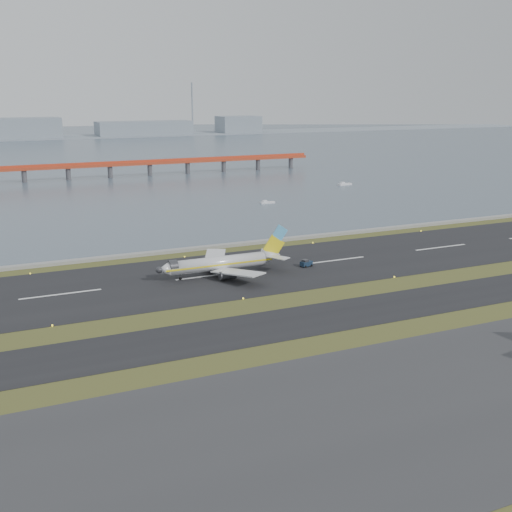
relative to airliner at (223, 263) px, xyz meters
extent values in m
plane|color=#304117|center=(-3.70, -29.65, -3.46)|extent=(1000.00, 1000.00, 0.00)
cube|color=#303032|center=(-3.70, -84.65, -3.41)|extent=(1000.00, 50.00, 0.10)
cube|color=black|center=(-3.70, -41.65, -3.41)|extent=(1000.00, 18.00, 0.10)
cube|color=black|center=(-3.70, 0.35, -3.41)|extent=(1000.00, 45.00, 0.10)
cube|color=gray|center=(-3.70, 30.35, -2.96)|extent=(1000.00, 2.50, 1.00)
cube|color=#404E5C|center=(-3.70, 430.35, -3.46)|extent=(1400.00, 800.00, 1.30)
cube|color=#B83C1F|center=(16.30, 220.35, 4.04)|extent=(260.00, 5.00, 1.60)
cube|color=#B83C1F|center=(16.30, 220.35, 5.54)|extent=(260.00, 0.40, 1.40)
cylinder|color=#4C4C51|center=(16.30, 220.35, -0.46)|extent=(2.80, 2.80, 7.00)
cylinder|color=#4C4C51|center=(112.30, 220.35, -0.46)|extent=(2.80, 2.80, 7.00)
cube|color=gray|center=(-3.70, 590.35, -3.46)|extent=(1400.00, 80.00, 1.00)
cube|color=gray|center=(6.30, 590.35, 7.54)|extent=(70.00, 35.00, 22.00)
cube|color=gray|center=(136.30, 590.35, 4.54)|extent=(110.00, 35.00, 16.00)
cube|color=gray|center=(256.30, 590.35, 6.54)|extent=(50.00, 35.00, 20.00)
cylinder|color=gray|center=(196.30, 590.35, 26.54)|extent=(1.80, 1.80, 60.00)
cylinder|color=silver|center=(-1.50, 0.00, 0.04)|extent=(28.00, 3.80, 3.80)
cone|color=silver|center=(-17.10, 0.00, 0.04)|extent=(3.20, 3.80, 3.80)
cone|color=silver|center=(14.70, 0.00, 0.34)|extent=(5.00, 3.80, 3.80)
cube|color=yellow|center=(-1.50, -1.92, 0.04)|extent=(31.00, 0.06, 0.45)
cube|color=yellow|center=(-1.50, 1.92, 0.04)|extent=(31.00, 0.06, 0.45)
cube|color=silver|center=(0.70, -8.50, -0.66)|extent=(11.31, 15.89, 1.66)
cube|color=silver|center=(0.70, 8.50, -0.66)|extent=(11.31, 15.89, 1.66)
cylinder|color=#323236|center=(-1.00, -6.00, -1.86)|extent=(4.20, 2.10, 2.10)
cylinder|color=#323236|center=(-1.00, 6.00, -1.86)|extent=(4.20, 2.10, 2.10)
cube|color=yellow|center=(15.50, 0.00, 3.24)|extent=(6.80, 0.35, 6.85)
cube|color=#4FA8E1|center=(17.40, 0.00, 6.94)|extent=(4.85, 0.37, 4.90)
cube|color=silver|center=(15.00, -3.80, 0.84)|extent=(5.64, 6.80, 0.22)
cube|color=silver|center=(15.00, 3.80, 0.84)|extent=(5.64, 6.80, 0.22)
cylinder|color=black|center=(-12.50, 0.00, -3.01)|extent=(0.80, 0.28, 0.80)
cylinder|color=black|center=(0.00, -2.80, -2.91)|extent=(1.00, 0.38, 1.00)
cylinder|color=black|center=(0.00, 2.80, -2.91)|extent=(1.00, 0.38, 1.00)
cube|color=#16273C|center=(24.96, -2.13, -2.49)|extent=(3.77, 2.65, 1.28)
cube|color=#323236|center=(24.54, -2.23, -1.64)|extent=(1.82, 1.90, 0.75)
cylinder|color=black|center=(24.01, -3.23, -3.08)|extent=(0.80, 0.48, 0.75)
cylinder|color=black|center=(23.62, -1.56, -3.08)|extent=(0.80, 0.48, 0.75)
cylinder|color=black|center=(26.30, -2.70, -3.08)|extent=(0.80, 0.48, 0.75)
cylinder|color=black|center=(25.92, -1.03, -3.08)|extent=(0.80, 0.48, 0.75)
cube|color=white|center=(61.86, 100.65, -3.08)|extent=(6.69, 2.35, 0.85)
cube|color=white|center=(60.45, 100.71, -2.33)|extent=(1.95, 1.59, 0.85)
cube|color=white|center=(125.52, 136.26, -3.01)|extent=(8.08, 3.37, 1.01)
cube|color=white|center=(123.85, 136.06, -2.11)|extent=(2.44, 2.05, 1.01)
camera|label=1|loc=(-62.95, -158.96, 45.72)|focal=45.00mm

